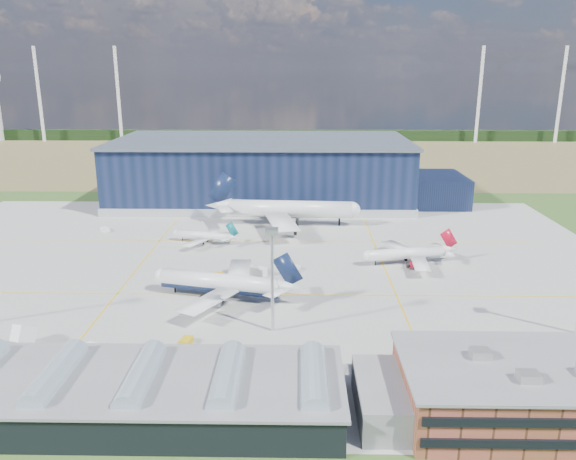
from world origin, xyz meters
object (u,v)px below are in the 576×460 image
at_px(gse_tug_b, 218,276).
at_px(gse_cart_b, 105,230).
at_px(airliner_widebody, 290,200).
at_px(gse_cart_a, 295,269).
at_px(airstair, 25,338).
at_px(airliner_navy, 220,273).
at_px(ops_building, 544,390).
at_px(gse_van_a, 97,352).
at_px(car_b, 258,371).
at_px(gse_van_b, 257,271).
at_px(gse_van_c, 265,363).
at_px(airliner_regional, 202,232).
at_px(gse_tug_a, 186,341).
at_px(airliner_red, 406,248).
at_px(light_mast_center, 272,263).
at_px(hangar, 269,173).

distance_m(gse_tug_b, gse_cart_b, 63.50).
xyz_separation_m(airliner_widebody, gse_cart_a, (2.04, -47.64, -8.48)).
distance_m(airliner_widebody, airstair, 106.93).
xyz_separation_m(airliner_navy, gse_cart_b, (-47.87, 57.29, -5.70)).
distance_m(ops_building, gse_cart_a, 78.61).
bearing_deg(airstair, gse_van_a, -3.37).
bearing_deg(gse_van_a, car_b, -77.64).
bearing_deg(gse_van_b, gse_cart_b, 83.62).
bearing_deg(airliner_navy, gse_van_b, -102.85).
relative_size(gse_cart_a, gse_van_c, 0.60).
xyz_separation_m(airliner_regional, gse_tug_a, (7.91, -69.25, -3.17)).
relative_size(gse_tug_a, car_b, 0.82).
bearing_deg(gse_cart_b, airliner_regional, -64.00).
height_order(airliner_navy, gse_van_c, airliner_navy).
height_order(airliner_red, gse_cart_b, airliner_red).
xyz_separation_m(light_mast_center, gse_van_c, (-0.76, -16.00, -14.21)).
height_order(hangar, gse_van_c, hangar).
distance_m(ops_building, airstair, 97.88).
xyz_separation_m(light_mast_center, airstair, (-50.23, -7.63, -13.75)).
distance_m(airliner_red, airstair, 101.11).
distance_m(gse_van_b, gse_van_c, 50.01).
height_order(hangar, gse_cart_a, hangar).
xyz_separation_m(gse_cart_b, airstair, (11.33, -82.92, 0.99)).
distance_m(light_mast_center, airliner_red, 58.23).
relative_size(gse_tug_b, gse_van_b, 0.64).
xyz_separation_m(light_mast_center, airliner_red, (36.67, 43.97, -10.63)).
xyz_separation_m(airliner_widebody, airliner_regional, (-28.09, -22.22, -5.29)).
xyz_separation_m(airliner_widebody, gse_tug_b, (-18.88, -54.18, -8.43)).
height_order(airliner_red, gse_van_b, airliner_red).
distance_m(gse_van_a, gse_van_c, 33.10).
bearing_deg(gse_tug_a, airliner_regional, 108.81).
bearing_deg(hangar, airstair, -108.00).
bearing_deg(gse_cart_a, airliner_red, 31.68).
height_order(airliner_widebody, gse_cart_b, airliner_widebody).
distance_m(ops_building, gse_van_a, 80.69).
distance_m(gse_cart_a, gse_van_c, 53.64).
height_order(airliner_navy, airliner_regional, airliner_navy).
xyz_separation_m(airliner_widebody, airstair, (-52.89, -92.63, -7.46)).
xyz_separation_m(airliner_widebody, car_b, (-4.62, -103.00, -8.49)).
xyz_separation_m(airliner_regional, gse_cart_a, (30.13, -25.42, -3.19)).
bearing_deg(gse_tug_b, gse_van_c, -50.72).
relative_size(ops_building, gse_tug_b, 14.05).
bearing_deg(light_mast_center, car_b, -96.20).
xyz_separation_m(ops_building, gse_cart_b, (-106.56, 105.30, -4.10)).
bearing_deg(ops_building, gse_van_c, 162.99).
height_order(gse_cart_a, airstair, airstair).
relative_size(ops_building, airliner_navy, 1.17).
height_order(gse_tug_a, gse_van_c, gse_van_c).
height_order(airliner_widebody, gse_van_b, airliner_widebody).
relative_size(gse_van_a, airstair, 1.11).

